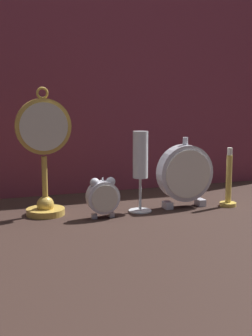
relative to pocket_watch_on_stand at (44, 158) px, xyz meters
name	(u,v)px	position (x,y,z in m)	size (l,w,h in m)	color
ground_plane	(137,217)	(0.21, -0.10, -0.14)	(4.00, 4.00, 0.00)	black
fabric_backdrop_drape	(99,83)	(0.21, 0.23, 0.19)	(1.42, 0.01, 0.67)	brown
pocket_watch_on_stand	(44,158)	(0.00, 0.00, 0.00)	(0.14, 0.10, 0.32)	gold
alarm_clock_twin_bell	(103,196)	(0.13, -0.08, -0.09)	(0.08, 0.03, 0.10)	silver
mantel_clock_silver	(185,174)	(0.36, -0.04, -0.05)	(0.15, 0.04, 0.19)	silver
champagne_flute	(140,162)	(0.24, -0.05, -0.01)	(0.06, 0.06, 0.21)	silver
brass_candlestick	(229,186)	(0.48, -0.07, -0.09)	(0.04, 0.04, 0.16)	gold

